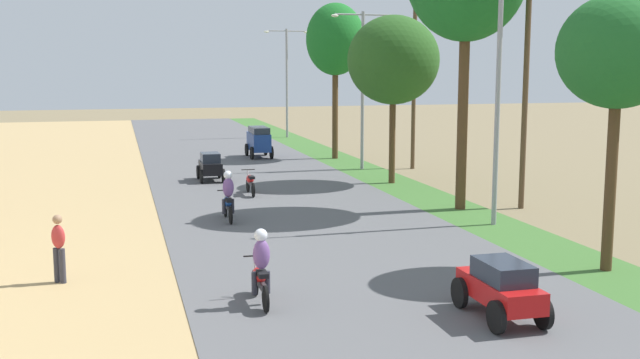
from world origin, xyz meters
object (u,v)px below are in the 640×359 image
pedestrian_on_shoulder (59,245)px  motorbike_ahead_third (260,269)px  motorbike_ahead_fifth (250,182)px  streetlamp_far (287,75)px  median_tree_nearest (618,53)px  streetlamp_near (498,80)px  utility_pole_far (526,86)px  median_tree_third (393,60)px  streetlamp_mid (363,79)px  car_sedan_red (501,286)px  median_tree_fourth (335,40)px  utility_pole_near (414,72)px  car_hatchback_black (210,166)px  car_van_blue (259,140)px  motorbike_ahead_fourth (228,197)px

pedestrian_on_shoulder → motorbike_ahead_third: size_ratio=0.90×
pedestrian_on_shoulder → motorbike_ahead_fifth: bearing=59.8°
streetlamp_far → median_tree_nearest: bearing=-89.8°
streetlamp_near → streetlamp_far: (0.00, 30.76, -0.24)m
streetlamp_far → utility_pole_far: bearing=-85.1°
median_tree_third → streetlamp_mid: (0.15, 4.64, -0.86)m
pedestrian_on_shoulder → car_sedan_red: 10.04m
pedestrian_on_shoulder → median_tree_fourth: (12.83, 21.51, 5.44)m
median_tree_nearest → utility_pole_near: bearing=82.6°
median_tree_fourth → car_sedan_red: size_ratio=3.67×
car_hatchback_black → car_van_blue: 8.72m
pedestrian_on_shoulder → motorbike_ahead_fifth: size_ratio=0.90×
car_van_blue → streetlamp_far: bearing=70.2°
median_tree_fourth → streetlamp_near: median_tree_fourth is taller
median_tree_nearest → utility_pole_near: (2.48, 19.24, -0.64)m
median_tree_nearest → utility_pole_far: (2.32, 8.29, -1.01)m
streetlamp_mid → utility_pole_far: 11.37m
pedestrian_on_shoulder → car_sedan_red: bearing=-29.9°
median_tree_fourth → streetlamp_mid: bearing=-88.5°
motorbike_ahead_third → motorbike_ahead_fourth: same height
pedestrian_on_shoulder → motorbike_ahead_fourth: size_ratio=0.90×
car_van_blue → motorbike_ahead_fourth: 17.32m
median_tree_nearest → car_hatchback_black: median_tree_nearest is taller
median_tree_third → motorbike_ahead_fourth: size_ratio=3.96×
motorbike_ahead_fourth → median_tree_third: bearing=38.7°
pedestrian_on_shoulder → motorbike_ahead_fifth: pedestrian_on_shoulder is taller
pedestrian_on_shoulder → median_tree_nearest: bearing=-10.0°
streetlamp_far → utility_pole_near: utility_pole_near is taller
motorbike_ahead_fourth → motorbike_ahead_fifth: size_ratio=1.00×
pedestrian_on_shoulder → utility_pole_near: size_ratio=0.18×
motorbike_ahead_fifth → streetlamp_near: bearing=-48.9°
streetlamp_near → car_van_blue: bearing=101.8°
pedestrian_on_shoulder → median_tree_nearest: size_ratio=0.24×
streetlamp_mid → utility_pole_near: (2.58, -0.16, 0.31)m
median_tree_third → utility_pole_far: bearing=-68.4°
pedestrian_on_shoulder → car_sedan_red: size_ratio=0.72×
median_tree_nearest → motorbike_ahead_third: bearing=-176.2°
streetlamp_mid → car_hatchback_black: size_ratio=3.77×
median_tree_fourth → car_hatchback_black: 11.47m
utility_pole_near → motorbike_ahead_fourth: 15.76m
streetlamp_far → motorbike_ahead_third: 38.24m
streetlamp_near → car_hatchback_black: streetlamp_near is taller
median_tree_third → car_hatchback_black: (-7.50, 2.50, -4.55)m
streetlamp_far → motorbike_ahead_fifth: streetlamp_far is taller
car_hatchback_black → motorbike_ahead_third: bearing=-93.4°
median_tree_nearest → utility_pole_far: bearing=74.4°
median_tree_third → motorbike_ahead_fifth: size_ratio=3.96×
streetlamp_near → pedestrian_on_shoulder: bearing=-165.2°
utility_pole_far → motorbike_ahead_fourth: utility_pole_far is taller
streetlamp_near → motorbike_ahead_fifth: streetlamp_near is taller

